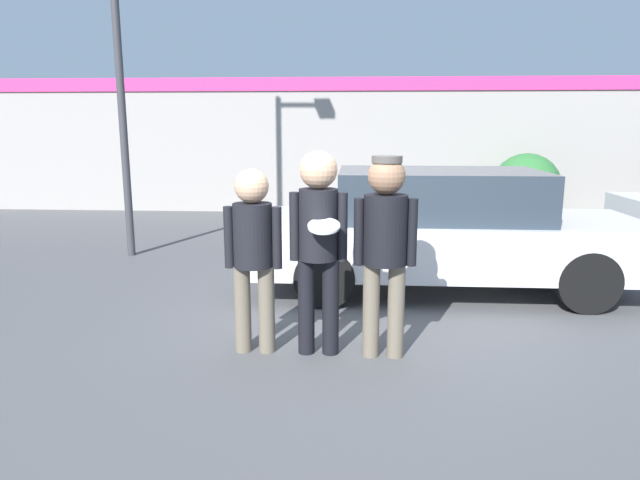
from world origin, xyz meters
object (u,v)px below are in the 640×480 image
person_middle_with_frisbee (318,233)px  person_left (253,245)px  parked_car_near (443,230)px  shrub (526,187)px  person_right (385,237)px

person_middle_with_frisbee → person_left: bearing=179.3°
parked_car_near → shrub: parked_car_near is taller
person_right → parked_car_near: bearing=69.2°
person_middle_with_frisbee → shrub: size_ratio=1.27×
person_middle_with_frisbee → shrub: bearing=62.5°
person_right → parked_car_near: (0.83, 2.17, -0.34)m
person_left → person_middle_with_frisbee: person_middle_with_frisbee is taller
parked_car_near → person_middle_with_frisbee: bearing=-123.3°
shrub → person_right: bearing=-113.9°
person_middle_with_frisbee → shrub: (3.96, 7.60, -0.39)m
person_middle_with_frisbee → person_right: (0.58, -0.03, -0.02)m
person_left → person_middle_with_frisbee: size_ratio=0.91×
person_middle_with_frisbee → parked_car_near: (1.41, 2.14, -0.35)m
parked_car_near → shrub: size_ratio=3.25×
parked_car_near → shrub: 6.03m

